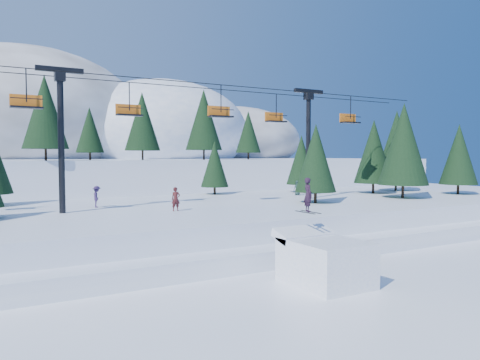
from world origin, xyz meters
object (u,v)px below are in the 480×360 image
chairlift (194,122)px  banner_far (372,245)px  jump_kicker (324,260)px  banner_near (369,253)px

chairlift → banner_far: size_ratio=16.74×
banner_far → jump_kicker: bearing=-151.3°
chairlift → banner_near: chairlift is taller
jump_kicker → chairlift: chairlift is taller
jump_kicker → chairlift: size_ratio=0.12×
jump_kicker → banner_far: size_ratio=1.97×
chairlift → banner_near: bearing=-69.3°
banner_near → banner_far: (2.19, 1.82, 0.00)m
chairlift → banner_far: bearing=-58.6°
banner_near → jump_kicker: bearing=-156.3°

